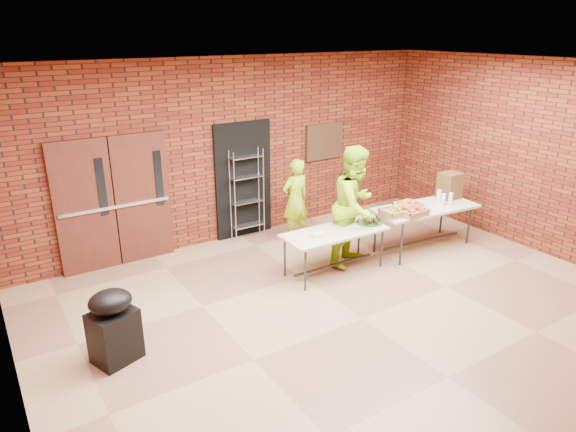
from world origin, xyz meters
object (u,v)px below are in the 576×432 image
object	(u,v)px
coffee_dispenser	(450,186)
volunteer_man	(355,206)
table_right	(425,210)
covered_grill	(113,326)
volunteer_woman	(295,200)
wire_rack	(247,194)
table_left	(335,234)

from	to	relation	value
coffee_dispenser	volunteer_man	size ratio (longest dim) A/B	0.24
table_right	covered_grill	xyz separation A→B (m)	(-5.38, -0.36, -0.25)
table_right	volunteer_woman	bearing A→B (deg)	142.28
coffee_dispenser	volunteer_man	xyz separation A→B (m)	(-2.09, 0.10, -0.02)
table_right	coffee_dispenser	world-z (taller)	coffee_dispenser
wire_rack	volunteer_man	bearing A→B (deg)	-62.86
table_left	coffee_dispenser	xyz separation A→B (m)	(2.58, 0.01, 0.36)
table_left	volunteer_man	distance (m)	0.61
coffee_dispenser	covered_grill	world-z (taller)	coffee_dispenser
table_right	table_left	bearing A→B (deg)	-177.73
volunteer_man	table_right	bearing A→B (deg)	-32.77
coffee_dispenser	covered_grill	size ratio (longest dim) A/B	0.52
volunteer_woman	coffee_dispenser	bearing A→B (deg)	145.66
covered_grill	wire_rack	bearing A→B (deg)	19.56
table_left	volunteer_woman	bearing A→B (deg)	82.31
coffee_dispenser	wire_rack	bearing A→B (deg)	146.89
wire_rack	coffee_dispenser	distance (m)	3.62
coffee_dispenser	volunteer_man	bearing A→B (deg)	177.15
wire_rack	volunteer_man	distance (m)	2.10
coffee_dispenser	covered_grill	xyz separation A→B (m)	(-6.09, -0.47, -0.54)
table_left	covered_grill	xyz separation A→B (m)	(-3.52, -0.46, -0.18)
coffee_dispenser	volunteer_man	distance (m)	2.09
coffee_dispenser	volunteer_man	world-z (taller)	volunteer_man
wire_rack	table_left	size ratio (longest dim) A/B	0.98
wire_rack	coffee_dispenser	size ratio (longest dim) A/B	3.56
covered_grill	volunteer_man	size ratio (longest dim) A/B	0.46
volunteer_man	table_left	bearing A→B (deg)	169.82
coffee_dispenser	volunteer_woman	xyz separation A→B (m)	(-2.35, 1.42, -0.24)
volunteer_woman	wire_rack	bearing A→B (deg)	-42.82
covered_grill	volunteer_woman	size ratio (longest dim) A/B	0.60
covered_grill	table_right	bearing A→B (deg)	-15.17
coffee_dispenser	volunteer_woman	distance (m)	2.76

